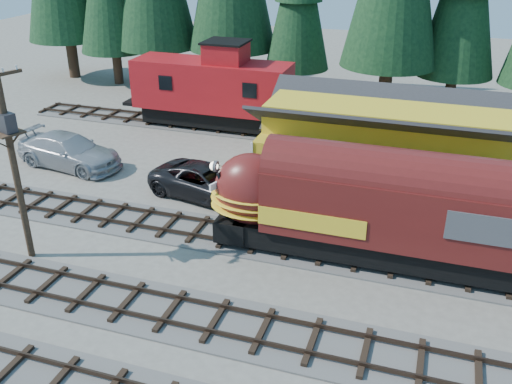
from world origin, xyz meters
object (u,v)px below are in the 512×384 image
(pickup_truck_b, at_px, (69,151))
(utility_pole, at_px, (12,152))
(caboose, at_px, (213,89))
(depot, at_px, (383,144))
(locomotive, at_px, (368,212))
(pickup_truck_a, at_px, (207,182))

(pickup_truck_b, bearing_deg, utility_pole, -146.46)
(caboose, xyz_separation_m, pickup_truck_b, (-5.46, -9.11, -1.81))
(depot, bearing_deg, pickup_truck_b, -174.82)
(caboose, height_order, pickup_truck_b, caboose)
(utility_pole, xyz_separation_m, pickup_truck_b, (-4.32, 9.10, -3.90))
(locomotive, bearing_deg, utility_pole, -162.96)
(caboose, distance_m, utility_pole, 18.37)
(pickup_truck_b, bearing_deg, caboose, -22.76)
(locomotive, height_order, pickup_truck_b, locomotive)
(depot, distance_m, pickup_truck_a, 9.22)
(depot, relative_size, pickup_truck_b, 1.94)
(depot, distance_m, locomotive, 6.54)
(locomotive, bearing_deg, depot, 92.21)
(depot, height_order, pickup_truck_b, depot)
(depot, distance_m, caboose, 14.46)
(depot, height_order, caboose, caboose)
(pickup_truck_a, bearing_deg, utility_pole, 159.13)
(depot, xyz_separation_m, caboose, (-12.36, 7.50, -0.20))
(utility_pole, bearing_deg, pickup_truck_a, 77.41)
(utility_pole, xyz_separation_m, pickup_truck_a, (5.00, 7.82, -3.99))
(pickup_truck_a, xyz_separation_m, pickup_truck_b, (-9.32, 1.28, 0.09))
(pickup_truck_a, distance_m, pickup_truck_b, 9.41)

